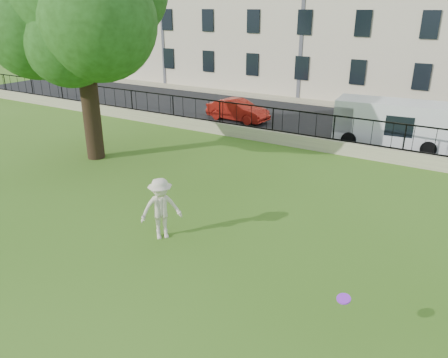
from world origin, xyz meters
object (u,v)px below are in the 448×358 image
Objects in this scene: frisbee at (344,299)px; red_sedan at (238,110)px; tree at (78,5)px; man at (161,209)px; white_van at (392,124)px.

frisbee is 0.07× the size of red_sedan.
man is (7.12, -4.16, -5.35)m from tree.
man is 13.99m from red_sedan.
red_sedan is (-4.93, 13.09, -0.30)m from man.
tree reaches higher than frisbee.
man is 0.49× the size of red_sedan.
white_van reaches higher than man.
tree is 2.56× the size of red_sedan.
red_sedan is (2.19, 8.93, -5.64)m from tree.
white_van is (8.58, -0.51, 0.45)m from red_sedan.
frisbee is 18.03m from red_sedan.
man is 5.85m from frisbee.
frisbee is (12.77, -5.67, -5.23)m from tree.
white_van is at bearing 24.82° from man.
frisbee is at bearing -63.89° from man.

